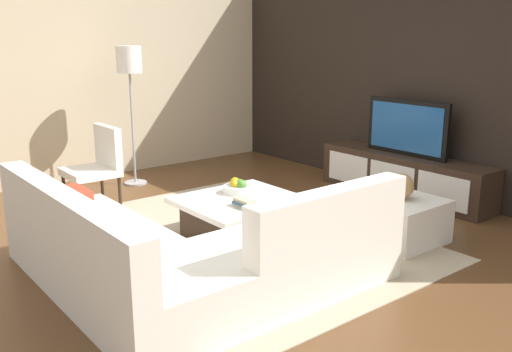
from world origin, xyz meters
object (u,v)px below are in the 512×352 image
television (407,128)px  sectional_couch (181,255)px  coffee_table (241,217)px  accent_chair_near (98,161)px  book_stack (245,203)px  fruit_bowl (238,187)px  floor_lamp (129,69)px  decorative_ball (401,186)px  media_console (404,176)px  ottoman (398,220)px

television → sectional_couch: size_ratio=0.45×
coffee_table → sectional_couch: bearing=-59.3°
accent_chair_near → book_stack: (2.06, 0.45, -0.07)m
coffee_table → fruit_bowl: 0.31m
sectional_couch → fruit_bowl: (-0.78, 1.11, 0.15)m
television → sectional_couch: television is taller
floor_lamp → decorative_ball: bearing=15.9°
media_console → television: size_ratio=2.02×
floor_lamp → book_stack: (2.61, -0.25, -1.02)m
sectional_couch → television: bearing=98.6°
media_console → accent_chair_near: bearing=-124.0°
book_stack → ottoman: bearing=58.5°
media_console → ottoman: size_ratio=3.08×
decorative_ball → sectional_couch: bearing=-99.8°
media_console → book_stack: bearing=-87.1°
media_console → fruit_bowl: bearing=-97.2°
television → accent_chair_near: bearing=-124.0°
decorative_ball → ottoman: bearing=0.0°
sectional_couch → fruit_bowl: size_ratio=8.43×
television → ottoman: bearing=-54.7°
fruit_bowl → decorative_ball: size_ratio=1.17×
ottoman → decorative_ball: bearing=0.0°
accent_chair_near → television: bearing=54.0°
television → floor_lamp: size_ratio=0.62×
fruit_bowl → ottoman: bearing=40.7°
sectional_couch → decorative_ball: bearing=80.2°
media_console → accent_chair_near: size_ratio=2.48×
coffee_table → fruit_bowl: (-0.18, 0.10, 0.23)m
ottoman → decorative_ball: size_ratio=2.94×
sectional_couch → ottoman: (0.36, 2.09, -0.08)m
television → coffee_table: television is taller
television → fruit_bowl: (-0.28, -2.20, -0.38)m
media_console → fruit_bowl: 2.22m
television → sectional_couch: (0.50, -3.30, -0.54)m
media_console → television: (0.00, 0.00, 0.57)m
coffee_table → media_console: bearing=87.5°
ottoman → coffee_table: bearing=-131.6°
sectional_couch → book_stack: 0.97m
media_console → ottoman: bearing=-54.7°
ottoman → decorative_ball: decorative_ball is taller
sectional_couch → book_stack: size_ratio=11.17×
television → ottoman: television is taller
fruit_bowl → decorative_ball: 1.51m
fruit_bowl → accent_chair_near: bearing=-157.8°
media_console → fruit_bowl: (-0.28, -2.20, 0.18)m
accent_chair_near → floor_lamp: floor_lamp is taller
decorative_ball → fruit_bowl: bearing=-139.3°
coffee_table → television: bearing=87.5°
television → accent_chair_near: size_ratio=1.23×
sectional_couch → decorative_ball: size_ratio=9.90×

